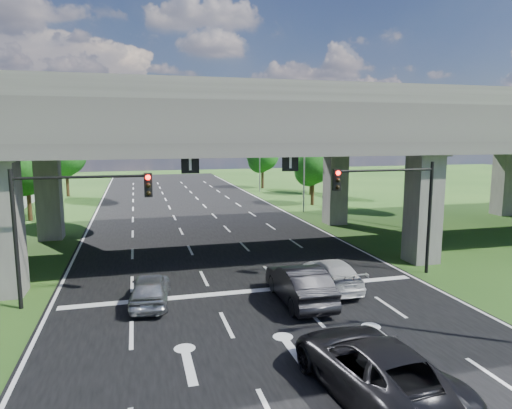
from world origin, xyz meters
name	(u,v)px	position (x,y,z in m)	size (l,w,h in m)	color
ground	(270,320)	(0.00, 0.00, 0.00)	(160.00, 160.00, 0.00)	#1F4215
road	(224,256)	(0.00, 10.00, 0.01)	(18.00, 120.00, 0.03)	black
overpass	(216,126)	(0.00, 12.00, 7.92)	(80.00, 15.00, 10.00)	#3A3734
signal_right	(395,198)	(7.82, 3.94, 4.19)	(5.76, 0.54, 6.00)	black
signal_left	(69,210)	(-7.82, 3.94, 4.19)	(5.76, 0.54, 6.00)	black
streetlight_far	(300,151)	(10.10, 24.00, 5.85)	(3.38, 0.25, 10.00)	gray
streetlight_beyond	(257,147)	(10.10, 40.00, 5.85)	(3.38, 0.25, 10.00)	gray
tree_left_near	(27,165)	(-13.95, 26.00, 4.82)	(4.50, 4.50, 7.80)	black
tree_left_mid	(13,167)	(-16.95, 34.00, 4.17)	(3.91, 3.90, 6.76)	black
tree_left_far	(66,154)	(-12.95, 42.00, 5.14)	(4.80, 4.80, 8.32)	black
tree_right_near	(313,162)	(13.05, 28.00, 4.50)	(4.20, 4.20, 7.28)	black
tree_right_mid	(312,161)	(16.05, 36.00, 4.17)	(3.91, 3.90, 6.76)	black
tree_right_far	(263,153)	(12.05, 44.00, 4.82)	(4.50, 4.50, 7.80)	black
car_silver	(150,289)	(-4.59, 3.00, 0.72)	(1.63, 4.04, 1.38)	#9C9FA3
car_dark	(299,284)	(1.80, 1.57, 0.87)	(1.77, 5.08, 1.67)	black
car_white	(331,274)	(3.95, 3.00, 0.72)	(1.94, 4.76, 1.38)	#B9B9B9
car_trailing	(373,367)	(1.30, -5.84, 0.87)	(2.77, 6.02, 1.67)	black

